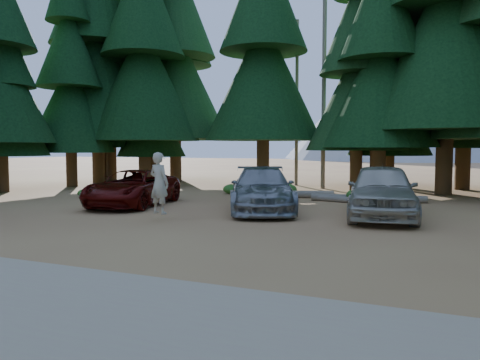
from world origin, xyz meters
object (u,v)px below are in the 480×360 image
Objects in this scene: frisbee_player at (159,183)px; silver_minivan_center at (262,189)px; log_right at (368,198)px; log_mid at (346,200)px; silver_minivan_right at (382,191)px; red_pickup at (133,188)px; log_left at (282,194)px.

silver_minivan_center is at bearing -112.76° from frisbee_player.
frisbee_player is at bearing -134.87° from log_right.
frisbee_player is 9.59m from log_right.
frisbee_player is 8.55m from log_mid.
silver_minivan_right is at bearing -49.32° from log_mid.
silver_minivan_center reaches higher than log_mid.
frisbee_player reaches higher than silver_minivan_center.
frisbee_player reaches higher than log_mid.
frisbee_player reaches higher than silver_minivan_right.
frisbee_player is (-2.22, -3.42, 0.41)m from silver_minivan_center.
silver_minivan_right is 4.19m from log_mid.
frisbee_player is at bearing -145.39° from silver_minivan_center.
log_right is at bearing 20.78° from red_pickup.
silver_minivan_center is at bearing -3.46° from red_pickup.
log_mid is at bearing 34.50° from silver_minivan_center.
frisbee_player is (-6.45, -3.42, 0.30)m from silver_minivan_right.
frisbee_player is (3.06, -2.83, 0.49)m from red_pickup.
silver_minivan_right reaches higher than log_mid.
silver_minivan_right reaches higher than log_left.
red_pickup reaches higher than log_mid.
silver_minivan_center is 2.79× the size of frisbee_player.
log_right is at bearing 57.22° from log_mid.
red_pickup is 9.87m from log_right.
red_pickup reaches higher than log_right.
silver_minivan_right is at bearing -87.12° from log_right.
frisbee_player is at bearing -108.63° from log_mid.
silver_minivan_center is 1.04× the size of silver_minivan_right.
log_right is (0.79, 0.73, 0.03)m from log_mid.
red_pickup is 1.66× the size of log_mid.
red_pickup is 1.08× the size of log_left.
frisbee_player reaches higher than log_left.
log_left is (-0.72, 4.54, -0.63)m from silver_minivan_center.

